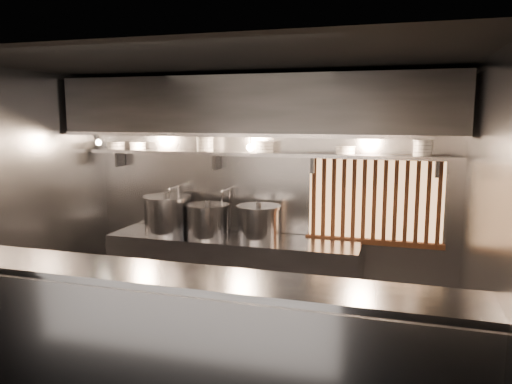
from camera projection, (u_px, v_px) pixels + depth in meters
The scene contains 23 objects.
floor at pixel (223, 356), 4.88m from camera, with size 4.50×4.50×0.00m, color black.
ceiling at pixel (220, 62), 4.45m from camera, with size 4.50×4.50×0.00m, color black.
wall_back at pixel (266, 192), 6.08m from camera, with size 4.50×4.50×0.00m, color gray.
wall_left at pixel (24, 203), 5.32m from camera, with size 3.00×3.00×0.00m, color gray.
wall_right at pixel (483, 232), 4.01m from camera, with size 3.00×3.00×0.00m, color gray.
serving_counter at pixel (179, 344), 3.88m from camera, with size 4.50×0.56×1.13m.
cooking_bench at pixel (233, 274), 5.96m from camera, with size 3.00×0.70×0.90m, color #98989D.
bowl_shelf at pixel (262, 154), 5.84m from camera, with size 4.40×0.34×0.04m, color #98989D.
exhaust_hood at pixel (256, 107), 5.55m from camera, with size 4.40×0.81×0.65m.
wood_screen at pixel (374, 200), 5.66m from camera, with size 1.56×0.09×1.04m.
faucet_left at pixel (175, 197), 6.30m from camera, with size 0.04×0.30×0.50m.
faucet_right at pixel (227, 200), 6.10m from camera, with size 0.04×0.30×0.50m.
heat_lamp at pixel (97, 138), 5.92m from camera, with size 0.25×0.35×0.20m.
pendant_bulb at pixel (250, 147), 5.74m from camera, with size 0.09×0.09×0.19m.
stock_pot_left at pixel (168, 214), 6.14m from camera, with size 0.74×0.74×0.49m.
stock_pot_mid at pixel (208, 220), 5.91m from camera, with size 0.64×0.64×0.43m.
stock_pot_right at pixel (258, 222), 5.80m from camera, with size 0.65×0.65×0.43m.
bowl_stack_0 at pixel (116, 145), 6.39m from camera, with size 0.23×0.23×0.09m.
bowl_stack_1 at pixel (138, 146), 6.30m from camera, with size 0.21×0.21×0.09m.
bowl_stack_2 at pixel (205, 144), 6.03m from camera, with size 0.22×0.22×0.17m.
bowl_stack_3 at pixel (265, 147), 5.81m from camera, with size 0.22×0.22×0.13m.
bowl_stack_4 at pixel (346, 150), 5.55m from camera, with size 0.23×0.23×0.09m.
bowl_stack_5 at pixel (423, 148), 5.30m from camera, with size 0.21×0.21×0.17m.
Camera 1 is at (1.65, -4.28, 2.33)m, focal length 35.00 mm.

